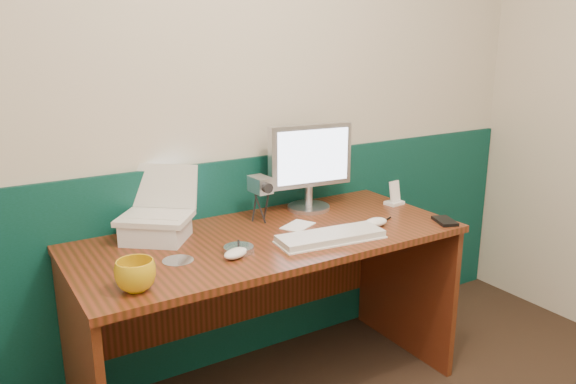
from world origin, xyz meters
TOP-DOWN VIEW (x-y plane):
  - back_wall at (0.00, 1.75)m, footprint 3.50×0.04m
  - wainscot at (0.00, 1.74)m, footprint 3.48×0.02m
  - desk at (-0.03, 1.38)m, footprint 1.60×0.70m
  - laptop_riser at (-0.44, 1.57)m, footprint 0.31×0.31m
  - laptop at (-0.44, 1.57)m, footprint 0.35×0.34m
  - monitor at (0.31, 1.60)m, footprint 0.42×0.16m
  - keyboard at (0.15, 1.20)m, footprint 0.45×0.19m
  - mouse_right at (0.42, 1.24)m, footprint 0.11×0.07m
  - mouse_left at (-0.25, 1.23)m, footprint 0.12×0.10m
  - mug at (-0.65, 1.15)m, footprint 0.15×0.15m
  - camcorder at (0.03, 1.56)m, footprint 0.09×0.13m
  - cd_spindle at (-0.22, 1.27)m, footprint 0.11×0.11m
  - cd_loose_a at (-0.45, 1.32)m, footprint 0.11×0.11m
  - pen at (0.49, 1.26)m, footprint 0.12×0.06m
  - papers at (0.13, 1.41)m, footprint 0.18×0.15m
  - dock at (0.71, 1.44)m, footprint 0.09×0.07m
  - music_player at (0.71, 1.44)m, footprint 0.06×0.04m
  - pda at (0.71, 1.11)m, footprint 0.11×0.14m

SIDE VIEW (x-z plane):
  - desk at x=-0.03m, z-range 0.00..0.75m
  - wainscot at x=0.00m, z-range 0.00..1.00m
  - cd_loose_a at x=-0.45m, z-range 0.75..0.75m
  - papers at x=0.13m, z-range 0.75..0.75m
  - pen at x=0.49m, z-range 0.75..0.76m
  - pda at x=0.71m, z-range 0.75..0.76m
  - dock at x=0.71m, z-range 0.75..0.77m
  - cd_spindle at x=-0.22m, z-range 0.75..0.77m
  - keyboard at x=0.15m, z-range 0.75..0.78m
  - mouse_left at x=-0.25m, z-range 0.75..0.79m
  - mouse_right at x=0.42m, z-range 0.75..0.79m
  - laptop_riser at x=-0.44m, z-range 0.75..0.83m
  - mug at x=-0.65m, z-range 0.75..0.85m
  - music_player at x=0.71m, z-range 0.77..0.87m
  - camcorder at x=0.03m, z-range 0.75..0.94m
  - laptop at x=-0.44m, z-range 0.83..1.06m
  - monitor at x=0.31m, z-range 0.75..1.16m
  - back_wall at x=0.00m, z-range 0.00..2.50m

